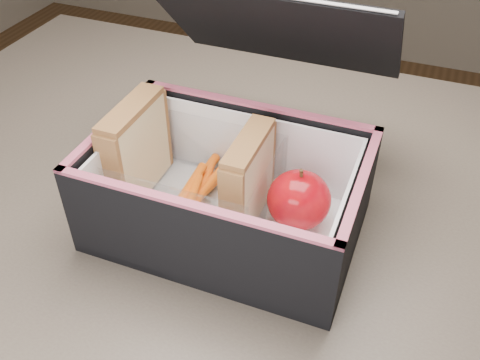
# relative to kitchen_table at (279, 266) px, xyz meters

# --- Properties ---
(kitchen_table) EXTENTS (1.20, 0.80, 0.75)m
(kitchen_table) POSITION_rel_kitchen_table_xyz_m (0.00, 0.00, 0.00)
(kitchen_table) COLOR #65594B
(kitchen_table) RESTS_ON ground
(lunch_bag) EXTENTS (0.28, 0.32, 0.24)m
(lunch_bag) POSITION_rel_kitchen_table_xyz_m (-0.05, -0.04, 0.15)
(lunch_bag) COLOR black
(lunch_bag) RESTS_ON kitchen_table
(plastic_tub) EXTENTS (0.18, 0.13, 0.08)m
(plastic_tub) POSITION_rel_kitchen_table_xyz_m (-0.10, -0.03, 0.14)
(plastic_tub) COLOR white
(plastic_tub) RESTS_ON lunch_bag
(sandwich_left) EXTENTS (0.03, 0.10, 0.11)m
(sandwich_left) POSITION_rel_kitchen_table_xyz_m (-0.17, -0.03, 0.16)
(sandwich_left) COLOR beige
(sandwich_left) RESTS_ON plastic_tub
(sandwich_right) EXTENTS (0.03, 0.09, 0.10)m
(sandwich_right) POSITION_rel_kitchen_table_xyz_m (-0.03, -0.03, 0.16)
(sandwich_right) COLOR beige
(sandwich_right) RESTS_ON plastic_tub
(carrot_sticks) EXTENTS (0.04, 0.14, 0.03)m
(carrot_sticks) POSITION_rel_kitchen_table_xyz_m (-0.09, -0.03, 0.12)
(carrot_sticks) COLOR #D74200
(carrot_sticks) RESTS_ON plastic_tub
(paper_napkin) EXTENTS (0.09, 0.09, 0.01)m
(paper_napkin) POSITION_rel_kitchen_table_xyz_m (0.03, -0.03, 0.11)
(paper_napkin) COLOR white
(paper_napkin) RESTS_ON lunch_bag
(red_apple) EXTENTS (0.08, 0.08, 0.07)m
(red_apple) POSITION_rel_kitchen_table_xyz_m (0.02, -0.03, 0.14)
(red_apple) COLOR #90000F
(red_apple) RESTS_ON paper_napkin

